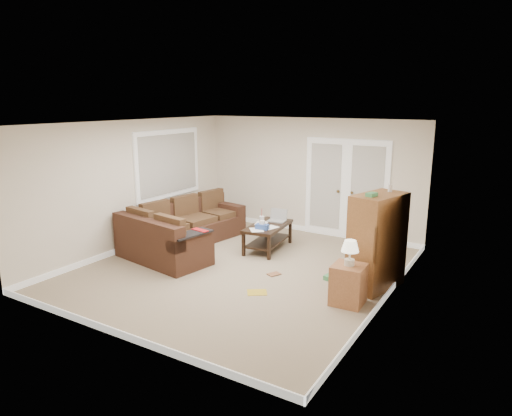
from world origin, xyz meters
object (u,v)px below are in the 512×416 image
Objects in this scene: coffee_table at (268,236)px; tv_armoire at (377,241)px; sectional_sofa at (180,233)px; side_cabinet at (348,281)px.

coffee_table is 0.80× the size of tv_armoire.
tv_armoire is at bearing 11.29° from sectional_sofa.
sectional_sofa is at bearing -162.51° from tv_armoire.
side_cabinet reaches higher than coffee_table.
sectional_sofa is at bearing 167.09° from side_cabinet.
coffee_table is at bearing 177.56° from tv_armoire.
tv_armoire is 1.68× the size of side_cabinet.
tv_armoire is at bearing -24.65° from coffee_table.
sectional_sofa reaches higher than coffee_table.
side_cabinet is (3.68, -0.68, 0.01)m from sectional_sofa.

